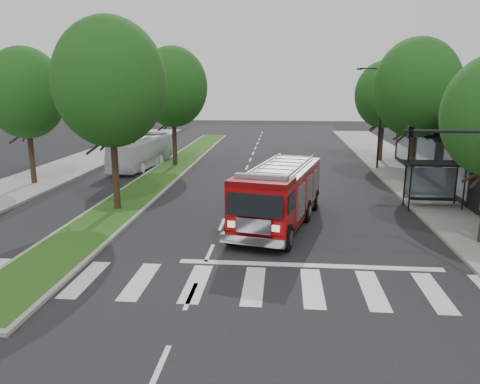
# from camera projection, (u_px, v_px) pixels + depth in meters

# --- Properties ---
(ground) EXTENTS (140.00, 140.00, 0.00)m
(ground) POSITION_uv_depth(u_px,v_px,m) (210.00, 253.00, 19.16)
(ground) COLOR black
(ground) RESTS_ON ground
(sidewalk_right) EXTENTS (5.00, 80.00, 0.15)m
(sidewalk_right) POSITION_uv_depth(u_px,v_px,m) (444.00, 199.00, 27.74)
(sidewalk_right) COLOR gray
(sidewalk_right) RESTS_ON ground
(sidewalk_left) EXTENTS (5.00, 80.00, 0.15)m
(sidewalk_left) POSITION_uv_depth(u_px,v_px,m) (11.00, 190.00, 30.13)
(sidewalk_left) COLOR gray
(sidewalk_left) RESTS_ON ground
(median) EXTENTS (3.00, 50.00, 0.15)m
(median) POSITION_uv_depth(u_px,v_px,m) (170.00, 170.00, 37.13)
(median) COLOR gray
(median) RESTS_ON ground
(bus_shelter) EXTENTS (3.20, 1.60, 2.61)m
(bus_shelter) POSITION_uv_depth(u_px,v_px,m) (434.00, 172.00, 25.61)
(bus_shelter) COLOR black
(bus_shelter) RESTS_ON ground
(tree_right_mid) EXTENTS (5.60, 5.60, 9.72)m
(tree_right_mid) POSITION_uv_depth(u_px,v_px,m) (417.00, 88.00, 30.25)
(tree_right_mid) COLOR black
(tree_right_mid) RESTS_ON ground
(tree_right_far) EXTENTS (5.00, 5.00, 8.73)m
(tree_right_far) POSITION_uv_depth(u_px,v_px,m) (384.00, 95.00, 40.10)
(tree_right_far) COLOR black
(tree_right_far) RESTS_ON ground
(tree_median_near) EXTENTS (5.80, 5.80, 10.16)m
(tree_median_near) POSITION_uv_depth(u_px,v_px,m) (110.00, 83.00, 23.97)
(tree_median_near) COLOR black
(tree_median_near) RESTS_ON ground
(tree_median_far) EXTENTS (5.60, 5.60, 9.72)m
(tree_median_far) POSITION_uv_depth(u_px,v_px,m) (173.00, 87.00, 37.62)
(tree_median_far) COLOR black
(tree_median_far) RESTS_ON ground
(tree_left_mid) EXTENTS (5.20, 5.20, 9.16)m
(tree_left_mid) POSITION_uv_depth(u_px,v_px,m) (25.00, 93.00, 30.64)
(tree_left_mid) COLOR black
(tree_left_mid) RESTS_ON ground
(streetlight_right_far) EXTENTS (2.11, 0.20, 8.00)m
(streetlight_right_far) POSITION_uv_depth(u_px,v_px,m) (379.00, 113.00, 36.63)
(streetlight_right_far) COLOR black
(streetlight_right_far) RESTS_ON ground
(fire_engine) EXTENTS (4.61, 9.30, 3.10)m
(fire_engine) POSITION_uv_depth(u_px,v_px,m) (279.00, 195.00, 22.64)
(fire_engine) COLOR #660506
(fire_engine) RESTS_ON ground
(city_bus) EXTENTS (2.93, 9.41, 2.58)m
(city_bus) POSITION_uv_depth(u_px,v_px,m) (142.00, 152.00, 38.38)
(city_bus) COLOR white
(city_bus) RESTS_ON ground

